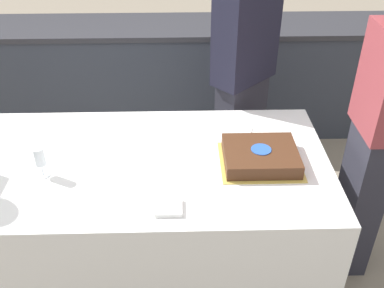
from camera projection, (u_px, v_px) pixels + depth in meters
name	position (u px, v px, depth m)	size (l,w,h in m)	color
ground_plane	(135.00, 261.00, 2.71)	(14.00, 14.00, 0.00)	gray
back_counter	(146.00, 78.00, 3.77)	(4.40, 0.58, 0.92)	#333842
dining_table	(130.00, 215.00, 2.50)	(2.10, 1.01, 0.75)	white
cake	(260.00, 156.00, 2.27)	(0.41, 0.36, 0.08)	gold
wine_glass	(40.00, 158.00, 2.14)	(0.06, 0.06, 0.16)	white
side_plate_near_cake	(237.00, 128.00, 2.55)	(0.17, 0.17, 0.00)	white
utensil_pile	(169.00, 208.00, 1.99)	(0.12, 0.11, 0.02)	white
person_cutting_cake	(243.00, 77.00, 2.85)	(0.44, 0.43, 1.67)	#282833
person_seated_right	(376.00, 136.00, 2.25)	(0.22, 0.33, 1.66)	#282833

